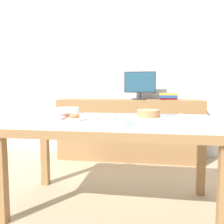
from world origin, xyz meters
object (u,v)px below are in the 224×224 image
object	(u,v)px
tealight_near_front	(180,117)
tealight_near_cakes	(97,120)
tealight_centre	(78,115)
computer_monitor	(140,86)
book_stack	(168,96)
plate_stack	(68,111)
tealight_left_edge	(115,119)
pastry_platter	(66,118)
tealight_right_edge	(181,114)
cake_chocolate_round	(148,115)

from	to	relation	value
tealight_near_front	tealight_near_cakes	size ratio (longest dim) A/B	1.00
tealight_centre	tealight_near_front	world-z (taller)	same
computer_monitor	book_stack	world-z (taller)	computer_monitor
plate_stack	tealight_left_edge	size ratio (longest dim) A/B	5.25
plate_stack	tealight_centre	distance (m)	0.19
book_stack	pastry_platter	world-z (taller)	book_stack
pastry_platter	tealight_right_edge	world-z (taller)	pastry_platter
cake_chocolate_round	tealight_centre	bearing A→B (deg)	171.25
tealight_near_cakes	tealight_right_edge	bearing A→B (deg)	36.22
computer_monitor	pastry_platter	world-z (taller)	computer_monitor
book_stack	cake_chocolate_round	bearing A→B (deg)	-99.69
tealight_left_edge	tealight_near_front	bearing A→B (deg)	18.93
tealight_near_front	pastry_platter	bearing A→B (deg)	-167.33
pastry_platter	tealight_right_edge	xyz separation A→B (m)	(0.92, 0.44, -0.00)
cake_chocolate_round	tealight_right_edge	bearing A→B (deg)	42.62
computer_monitor	tealight_left_edge	xyz separation A→B (m)	(-0.11, -1.52, -0.26)
computer_monitor	tealight_near_front	world-z (taller)	computer_monitor
pastry_platter	tealight_near_cakes	distance (m)	0.27
cake_chocolate_round	tealight_left_edge	xyz separation A→B (m)	(-0.25, -0.15, -0.02)
pastry_platter	computer_monitor	bearing A→B (deg)	72.24
tealight_near_cakes	tealight_right_edge	size ratio (longest dim) A/B	1.00
book_stack	tealight_near_front	size ratio (longest dim) A/B	5.94
tealight_right_edge	computer_monitor	bearing A→B (deg)	111.07
computer_monitor	tealight_centre	distance (m)	1.39
computer_monitor	plate_stack	xyz separation A→B (m)	(-0.62, -1.15, -0.24)
book_stack	tealight_near_front	distance (m)	1.36
book_stack	tealight_left_edge	world-z (taller)	book_stack
book_stack	tealight_near_front	world-z (taller)	book_stack
plate_stack	tealight_centre	size ratio (longest dim) A/B	5.25
book_stack	tealight_centre	xyz separation A→B (m)	(-0.86, -1.28, -0.12)
computer_monitor	tealight_left_edge	size ratio (longest dim) A/B	10.60
cake_chocolate_round	tealight_near_cakes	xyz separation A→B (m)	(-0.37, -0.22, -0.02)
computer_monitor	tealight_left_edge	distance (m)	1.55
book_stack	tealight_right_edge	world-z (taller)	book_stack
cake_chocolate_round	plate_stack	distance (m)	0.79
tealight_centre	tealight_near_front	bearing A→B (deg)	-4.66
tealight_centre	computer_monitor	bearing A→B (deg)	69.38
pastry_platter	tealight_left_edge	size ratio (longest dim) A/B	8.25
tealight_left_edge	tealight_right_edge	bearing A→B (deg)	37.47
tealight_near_front	tealight_left_edge	xyz separation A→B (m)	(-0.50, -0.17, 0.00)
pastry_platter	book_stack	bearing A→B (deg)	60.66
plate_stack	tealight_right_edge	distance (m)	1.05
plate_stack	tealight_centre	bearing A→B (deg)	-43.53
computer_monitor	tealight_near_front	xyz separation A→B (m)	(0.39, -1.35, -0.26)
pastry_platter	tealight_centre	distance (m)	0.27
pastry_platter	plate_stack	xyz separation A→B (m)	(-0.12, 0.40, 0.02)
book_stack	tealight_near_front	bearing A→B (deg)	-89.30
plate_stack	tealight_near_front	distance (m)	1.03
computer_monitor	cake_chocolate_round	size ratio (longest dim) A/B	1.58
tealight_near_front	plate_stack	bearing A→B (deg)	168.63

